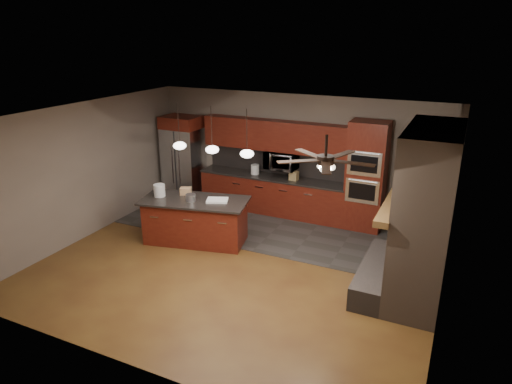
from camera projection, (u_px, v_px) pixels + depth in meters
The scene contains 22 objects.
ground at pixel (238, 265), 8.51m from camera, with size 7.00×7.00×0.00m, color brown.
ceiling at pixel (236, 116), 7.57m from camera, with size 7.00×6.00×0.02m, color white.
back_wall at pixel (296, 155), 10.60m from camera, with size 7.00×0.02×2.80m, color #73665C.
right_wall at pixel (451, 229), 6.64m from camera, with size 0.02×6.00×2.80m, color #73665C.
left_wall at pixel (87, 170), 9.44m from camera, with size 0.02×6.00×2.80m, color #73665C.
slate_tile_patch at pixel (276, 229), 10.05m from camera, with size 7.00×2.40×0.01m, color #33302E.
fireplace_column at pixel (420, 221), 7.20m from camera, with size 1.30×2.10×2.80m.
back_cabinetry at pixel (273, 176), 10.74m from camera, with size 3.59×0.64×2.20m.
oven_tower at pixel (366, 176), 9.73m from camera, with size 0.80×0.63×2.38m.
microwave at pixel (281, 160), 10.53m from camera, with size 0.73×0.41×0.50m, color silver.
refrigerator at pixel (183, 158), 11.54m from camera, with size 0.92×0.75×2.15m.
kitchen_island at pixel (195, 220), 9.33m from camera, with size 2.31×1.42×0.92m.
white_bucket at pixel (159, 190), 9.33m from camera, with size 0.23×0.23×0.25m, color silver.
paint_can at pixel (191, 198), 9.09m from camera, with size 0.20×0.20×0.14m, color silver.
paint_tray at pixel (217, 200), 9.09m from camera, with size 0.41×0.29×0.04m, color white.
cardboard_box at pixel (186, 191), 9.45m from camera, with size 0.23×0.16×0.14m, color tan.
counter_bucket at pixel (255, 169), 10.85m from camera, with size 0.20×0.20×0.23m, color silver.
counter_box at pixel (294, 176), 10.40m from camera, with size 0.19×0.15×0.21m, color olive.
pendant_left at pixel (180, 145), 9.11m from camera, with size 0.26×0.26×0.92m.
pendant_center at pixel (212, 149), 8.81m from camera, with size 0.26×0.26×0.92m.
pendant_right at pixel (247, 154), 8.51m from camera, with size 0.26×0.26×0.92m.
ceiling_fan at pixel (326, 159), 6.29m from camera, with size 1.27×1.33×0.41m.
Camera 1 is at (3.51, -6.71, 4.14)m, focal length 32.00 mm.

